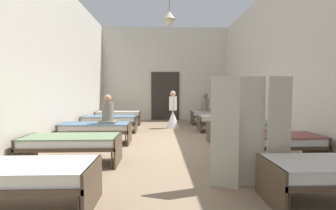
% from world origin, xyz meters
% --- Properties ---
extents(ground_plane, '(6.83, 11.51, 0.10)m').
position_xyz_m(ground_plane, '(0.00, 0.00, -0.05)').
color(ground_plane, '#8C755B').
extents(room_shell, '(6.63, 11.11, 4.62)m').
position_xyz_m(room_shell, '(-0.00, 1.32, 2.31)').
color(room_shell, beige).
rests_on(room_shell, ground).
extents(bed_left_row_0, '(1.90, 0.84, 0.57)m').
position_xyz_m(bed_left_row_0, '(-2.06, -3.80, 0.44)').
color(bed_left_row_0, '#473828').
rests_on(bed_left_row_0, ground).
extents(bed_left_row_1, '(1.90, 0.84, 0.57)m').
position_xyz_m(bed_left_row_1, '(-2.06, -1.90, 0.44)').
color(bed_left_row_1, '#473828').
rests_on(bed_left_row_1, ground).
extents(bed_right_row_1, '(1.90, 0.84, 0.57)m').
position_xyz_m(bed_right_row_1, '(2.06, -1.90, 0.44)').
color(bed_right_row_1, '#473828').
rests_on(bed_right_row_1, ground).
extents(bed_left_row_2, '(1.90, 0.84, 0.57)m').
position_xyz_m(bed_left_row_2, '(-2.06, 0.00, 0.44)').
color(bed_left_row_2, '#473828').
rests_on(bed_left_row_2, ground).
extents(bed_right_row_2, '(1.90, 0.84, 0.57)m').
position_xyz_m(bed_right_row_2, '(2.06, 0.00, 0.44)').
color(bed_right_row_2, '#473828').
rests_on(bed_right_row_2, ground).
extents(bed_left_row_3, '(1.90, 0.84, 0.57)m').
position_xyz_m(bed_left_row_3, '(-2.06, 1.90, 0.44)').
color(bed_left_row_3, '#473828').
rests_on(bed_left_row_3, ground).
extents(bed_right_row_3, '(1.90, 0.84, 0.57)m').
position_xyz_m(bed_right_row_3, '(2.06, 1.90, 0.44)').
color(bed_right_row_3, '#473828').
rests_on(bed_right_row_3, ground).
extents(bed_left_row_4, '(1.90, 0.84, 0.57)m').
position_xyz_m(bed_left_row_4, '(-2.06, 3.80, 0.44)').
color(bed_left_row_4, '#473828').
rests_on(bed_left_row_4, ground).
extents(bed_right_row_4, '(1.90, 0.84, 0.57)m').
position_xyz_m(bed_right_row_4, '(2.06, 3.80, 0.44)').
color(bed_right_row_4, '#473828').
rests_on(bed_right_row_4, ground).
extents(nurse_near_aisle, '(0.52, 0.52, 1.49)m').
position_xyz_m(nurse_near_aisle, '(0.24, 2.80, 0.53)').
color(nurse_near_aisle, white).
rests_on(nurse_near_aisle, ground).
extents(patient_seated_primary, '(0.44, 0.44, 0.80)m').
position_xyz_m(patient_seated_primary, '(-1.71, -0.08, 0.87)').
color(patient_seated_primary, slate).
rests_on(patient_seated_primary, bed_left_row_2).
extents(patient_seated_secondary, '(0.44, 0.44, 0.80)m').
position_xyz_m(patient_seated_secondary, '(1.71, 3.82, 0.87)').
color(patient_seated_secondary, slate).
rests_on(patient_seated_secondary, bed_right_row_4).
extents(privacy_screen, '(1.25, 0.17, 1.70)m').
position_xyz_m(privacy_screen, '(1.11, -3.20, 0.85)').
color(privacy_screen, '#BCB29E').
rests_on(privacy_screen, ground).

